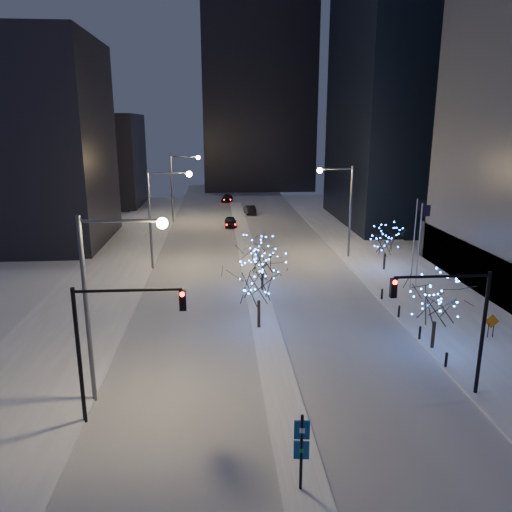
{
  "coord_description": "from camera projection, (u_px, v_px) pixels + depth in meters",
  "views": [
    {
      "loc": [
        -3.26,
        -22.3,
        14.24
      ],
      "look_at": [
        -0.57,
        12.54,
        5.0
      ],
      "focal_mm": 35.0,
      "sensor_mm": 36.0,
      "label": 1
    }
  ],
  "objects": [
    {
      "name": "holiday_tree_plaza_near",
      "position": [
        437.0,
        299.0,
        31.68
      ],
      "size": [
        5.11,
        5.11,
        5.15
      ],
      "color": "black",
      "rests_on": "east_sidewalk"
    },
    {
      "name": "filler_west_far",
      "position": [
        89.0,
        160.0,
        88.88
      ],
      "size": [
        18.0,
        16.0,
        16.0
      ],
      "primitive_type": "cube",
      "color": "black",
      "rests_on": "ground"
    },
    {
      "name": "flagpoles",
      "position": [
        417.0,
        241.0,
        41.77
      ],
      "size": [
        1.35,
        2.6,
        8.0
      ],
      "color": "silver",
      "rests_on": "east_sidewalk"
    },
    {
      "name": "traffic_signal_west",
      "position": [
        111.0,
        332.0,
        23.53
      ],
      "size": [
        5.26,
        0.43,
        7.0
      ],
      "color": "black",
      "rests_on": "ground"
    },
    {
      "name": "ground",
      "position": [
        286.0,
        413.0,
        25.38
      ],
      "size": [
        160.0,
        160.0,
        0.0
      ],
      "primitive_type": "plane",
      "color": "white",
      "rests_on": "ground"
    },
    {
      "name": "street_lamp_w_mid",
      "position": [
        160.0,
        206.0,
        49.08
      ],
      "size": [
        4.4,
        0.56,
        10.0
      ],
      "color": "#595E66",
      "rests_on": "ground"
    },
    {
      "name": "car_mid",
      "position": [
        250.0,
        210.0,
        81.74
      ],
      "size": [
        1.93,
        4.45,
        1.42
      ],
      "primitive_type": "imported",
      "rotation": [
        0.0,
        0.0,
        3.24
      ],
      "color": "black",
      "rests_on": "ground"
    },
    {
      "name": "street_lamp_w_near",
      "position": [
        106.0,
        284.0,
        24.98
      ],
      "size": [
        4.4,
        0.56,
        10.0
      ],
      "color": "#595E66",
      "rests_on": "ground"
    },
    {
      "name": "filler_west_near",
      "position": [
        7.0,
        144.0,
        58.79
      ],
      "size": [
        22.0,
        18.0,
        24.0
      ],
      "primitive_type": "cube",
      "color": "black",
      "rests_on": "ground"
    },
    {
      "name": "holiday_tree_median_far",
      "position": [
        262.0,
        257.0,
        43.19
      ],
      "size": [
        4.22,
        4.22,
        4.69
      ],
      "color": "black",
      "rests_on": "median"
    },
    {
      "name": "median",
      "position": [
        249.0,
        259.0,
        54.28
      ],
      "size": [
        2.0,
        80.0,
        0.15
      ],
      "primitive_type": "cube",
      "color": "white",
      "rests_on": "ground"
    },
    {
      "name": "car_far",
      "position": [
        227.0,
        198.0,
        94.56
      ],
      "size": [
        2.52,
        4.69,
        1.29
      ],
      "primitive_type": "imported",
      "rotation": [
        0.0,
        0.0,
        -0.17
      ],
      "color": "black",
      "rests_on": "ground"
    },
    {
      "name": "construction_sign",
      "position": [
        492.0,
        323.0,
        33.83
      ],
      "size": [
        1.02,
        0.11,
        1.68
      ],
      "rotation": [
        0.0,
        0.0,
        -0.07
      ],
      "color": "black",
      "rests_on": "east_sidewalk"
    },
    {
      "name": "holiday_tree_median_near",
      "position": [
        259.0,
        280.0,
        34.93
      ],
      "size": [
        4.52,
        4.52,
        5.47
      ],
      "color": "black",
      "rests_on": "median"
    },
    {
      "name": "traffic_signal_east",
      "position": [
        456.0,
        314.0,
        25.79
      ],
      "size": [
        5.26,
        0.43,
        7.0
      ],
      "color": "black",
      "rests_on": "ground"
    },
    {
      "name": "holiday_tree_plaza_far",
      "position": [
        386.0,
        241.0,
        49.33
      ],
      "size": [
        4.39,
        4.39,
        4.56
      ],
      "color": "black",
      "rests_on": "east_sidewalk"
    },
    {
      "name": "street_lamp_w_far",
      "position": [
        179.0,
        179.0,
        73.18
      ],
      "size": [
        4.4,
        0.56,
        10.0
      ],
      "color": "#595E66",
      "rests_on": "ground"
    },
    {
      "name": "west_sidewalk",
      "position": [
        97.0,
        292.0,
        43.6
      ],
      "size": [
        8.0,
        90.0,
        0.15
      ],
      "primitive_type": "cube",
      "color": "white",
      "rests_on": "ground"
    },
    {
      "name": "road",
      "position": [
        246.0,
        248.0,
        59.11
      ],
      "size": [
        20.0,
        130.0,
        0.02
      ],
      "primitive_type": "cube",
      "color": "silver",
      "rests_on": "ground"
    },
    {
      "name": "street_lamp_east",
      "position": [
        343.0,
        199.0,
        53.4
      ],
      "size": [
        3.9,
        0.56,
        10.0
      ],
      "color": "#595E66",
      "rests_on": "ground"
    },
    {
      "name": "car_near",
      "position": [
        231.0,
        222.0,
        71.5
      ],
      "size": [
        1.71,
        4.14,
        1.4
      ],
      "primitive_type": "imported",
      "rotation": [
        0.0,
        0.0,
        0.01
      ],
      "color": "black",
      "rests_on": "ground"
    },
    {
      "name": "bollards",
      "position": [
        409.0,
        322.0,
        35.62
      ],
      "size": [
        0.16,
        12.16,
        0.9
      ],
      "color": "black",
      "rests_on": "east_sidewalk"
    },
    {
      "name": "horizon_block",
      "position": [
        258.0,
        92.0,
        109.13
      ],
      "size": [
        24.0,
        14.0,
        42.0
      ],
      "primitive_type": "cube",
      "color": "black",
      "rests_on": "ground"
    },
    {
      "name": "wayfinding_sign",
      "position": [
        302.0,
        446.0,
        19.42
      ],
      "size": [
        0.62,
        0.16,
        3.46
      ],
      "rotation": [
        0.0,
        0.0,
        -0.13
      ],
      "color": "black",
      "rests_on": "ground"
    },
    {
      "name": "east_sidewalk",
      "position": [
        419.0,
        284.0,
        45.75
      ],
      "size": [
        10.0,
        90.0,
        0.15
      ],
      "primitive_type": "cube",
      "color": "white",
      "rests_on": "ground"
    }
  ]
}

